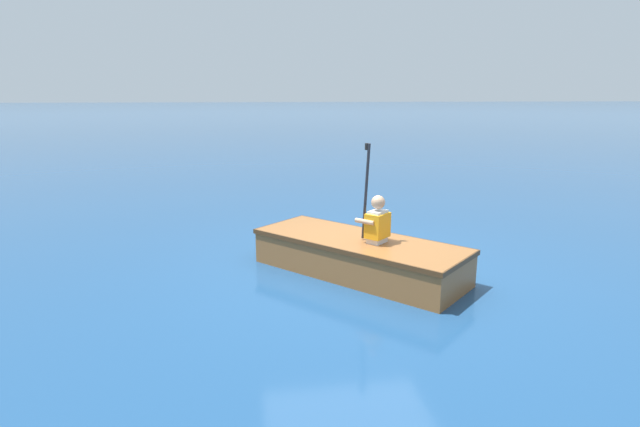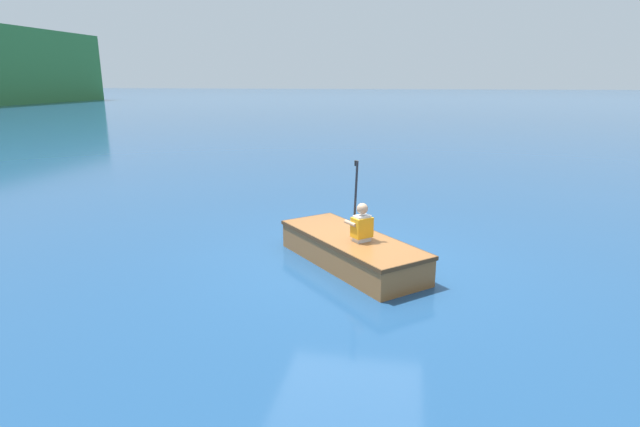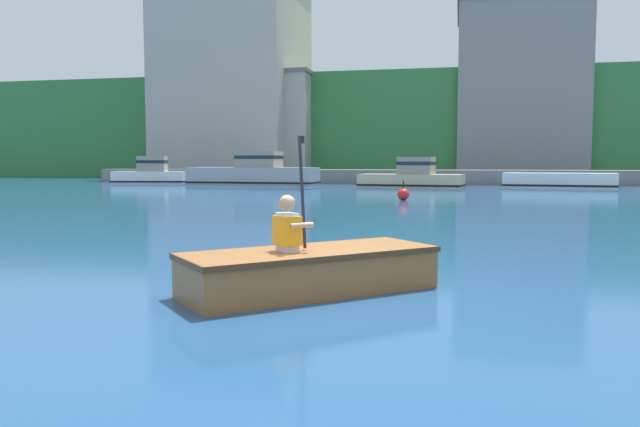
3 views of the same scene
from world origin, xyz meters
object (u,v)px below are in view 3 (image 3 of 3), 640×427
at_px(moored_boat_dock_west_inner, 412,177).
at_px(moored_boat_dock_center_near, 254,173).
at_px(person_paddler, 288,226).
at_px(channel_buoy, 403,194).
at_px(moored_boat_dock_east_inner, 150,174).
at_px(rowboat_foreground, 313,268).
at_px(moored_boat_dock_west_end, 559,181).

relative_size(moored_boat_dock_west_inner, moored_boat_dock_center_near, 0.76).
distance_m(person_paddler, channel_buoy, 16.61).
distance_m(moored_boat_dock_west_inner, person_paddler, 28.63).
height_order(moored_boat_dock_east_inner, person_paddler, moored_boat_dock_east_inner).
bearing_deg(rowboat_foreground, person_paddler, -137.35).
height_order(moored_boat_dock_west_end, moored_boat_dock_center_near, moored_boat_dock_center_near).
xyz_separation_m(rowboat_foreground, person_paddler, (-0.22, -0.21, 0.48)).
distance_m(moored_boat_dock_center_near, rowboat_foreground, 30.88).
bearing_deg(moored_boat_dock_west_end, moored_boat_dock_east_inner, 177.47).
height_order(moored_boat_dock_west_end, person_paddler, person_paddler).
relative_size(moored_boat_dock_center_near, channel_buoy, 10.91).
bearing_deg(person_paddler, moored_boat_dock_west_inner, 91.45).
bearing_deg(channel_buoy, moored_boat_dock_west_end, 60.73).
xyz_separation_m(moored_boat_dock_east_inner, channel_buoy, (17.52, -14.13, -0.42)).
relative_size(moored_boat_dock_east_inner, rowboat_foreground, 1.75).
distance_m(moored_boat_dock_west_end, rowboat_foreground, 30.22).
xyz_separation_m(moored_boat_dock_west_inner, person_paddler, (0.73, -28.62, 0.17)).
bearing_deg(rowboat_foreground, channel_buoy, 91.49).
bearing_deg(person_paddler, moored_boat_dock_east_inner, 119.98).
height_order(moored_boat_dock_center_near, moored_boat_dock_east_inner, moored_boat_dock_center_near).
distance_m(moored_boat_dock_center_near, moored_boat_dock_east_inner, 7.70).
height_order(moored_boat_dock_west_inner, person_paddler, person_paddler).
height_order(moored_boat_dock_west_end, channel_buoy, moored_boat_dock_west_end).
relative_size(moored_boat_dock_west_end, moored_boat_dock_west_inner, 1.02).
bearing_deg(channel_buoy, moored_boat_dock_west_inner, 92.50).
bearing_deg(rowboat_foreground, moored_boat_dock_east_inner, 120.46).
bearing_deg(moored_boat_dock_east_inner, moored_boat_dock_west_end, -2.53).
distance_m(moored_boat_dock_center_near, channel_buoy, 16.14).
bearing_deg(moored_boat_dock_center_near, moored_boat_dock_east_inner, 169.20).
relative_size(rowboat_foreground, channel_buoy, 3.81).
bearing_deg(moored_boat_dock_center_near, rowboat_foreground, -70.34).
bearing_deg(person_paddler, moored_boat_dock_center_near, 109.14).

